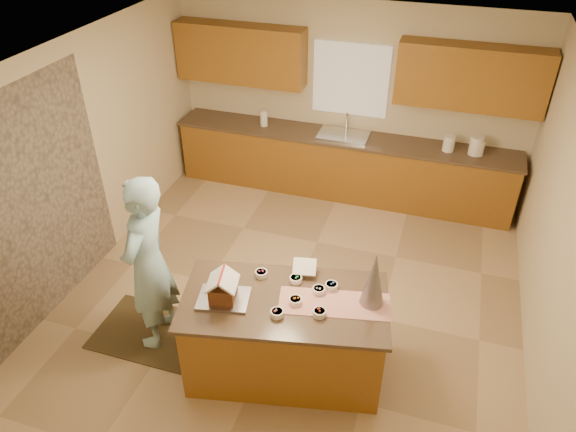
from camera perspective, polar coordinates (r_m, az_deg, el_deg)
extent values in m
plane|color=tan|center=(6.21, 0.32, -8.82)|extent=(5.50, 5.50, 0.00)
plane|color=silver|center=(4.79, 0.43, 15.52)|extent=(5.50, 5.50, 0.00)
plane|color=beige|center=(7.76, 6.58, 12.19)|extent=(5.50, 5.50, 0.00)
plane|color=beige|center=(6.47, -21.37, 5.25)|extent=(5.50, 5.50, 0.00)
plane|color=beige|center=(5.33, 26.99, -2.82)|extent=(5.50, 5.50, 0.00)
plane|color=gray|center=(6.00, -25.37, 0.74)|extent=(0.00, 2.50, 2.50)
cube|color=white|center=(7.63, 6.68, 14.19)|extent=(1.05, 0.03, 1.00)
cube|color=brown|center=(7.89, 5.69, 5.28)|extent=(4.80, 0.60, 0.88)
cube|color=brown|center=(7.68, 5.88, 8.28)|extent=(4.85, 0.63, 0.04)
cube|color=#9C5D21|center=(7.84, -5.06, 16.77)|extent=(1.85, 0.35, 0.80)
cube|color=#9C5D21|center=(7.29, 18.89, 13.75)|extent=(1.85, 0.35, 0.80)
cube|color=silver|center=(7.68, 5.88, 8.22)|extent=(0.70, 0.45, 0.12)
cylinder|color=silver|center=(7.77, 6.25, 9.89)|extent=(0.03, 0.03, 0.28)
cube|color=brown|center=(5.20, -0.35, -12.74)|extent=(1.92, 1.23, 0.87)
cube|color=brown|center=(4.88, -0.37, -9.09)|extent=(2.02, 1.33, 0.04)
cube|color=#B71F0D|center=(4.84, 4.94, -9.23)|extent=(1.04, 0.55, 0.01)
cube|color=silver|center=(4.89, -6.85, -8.69)|extent=(0.51, 0.42, 0.02)
cube|color=white|center=(5.08, 1.76, -5.41)|extent=(0.25, 0.21, 0.09)
cone|color=#A6A7B2|center=(4.72, 9.11, -6.65)|extent=(0.26, 0.26, 0.54)
cube|color=black|center=(5.99, -13.71, -11.98)|extent=(1.28, 0.84, 0.01)
imported|color=#A0D0E3|center=(5.34, -14.61, -5.00)|extent=(0.49, 0.71, 1.89)
cylinder|color=white|center=(7.50, 16.71, 7.40)|extent=(0.15, 0.15, 0.21)
cylinder|color=white|center=(7.51, 19.34, 7.06)|extent=(0.17, 0.17, 0.25)
cylinder|color=white|center=(7.52, 19.63, 6.81)|extent=(0.13, 0.13, 0.19)
cylinder|color=white|center=(7.91, -2.57, 10.34)|extent=(0.11, 0.11, 0.23)
cube|color=brown|center=(4.83, -6.92, -7.90)|extent=(0.26, 0.28, 0.16)
cube|color=white|center=(4.76, -7.78, -6.64)|extent=(0.20, 0.30, 0.12)
cube|color=white|center=(4.73, -6.28, -6.76)|extent=(0.20, 0.30, 0.12)
cylinder|color=red|center=(4.71, -7.08, -6.18)|extent=(0.08, 0.28, 0.02)
cylinder|color=#DF698D|center=(4.71, -1.16, -10.28)|extent=(0.12, 0.12, 0.05)
cylinder|color=green|center=(5.03, 0.83, -6.75)|extent=(0.12, 0.12, 0.05)
cylinder|color=#A33668|center=(5.10, -2.85, -6.14)|extent=(0.12, 0.12, 0.05)
cylinder|color=silver|center=(4.93, 3.28, -7.88)|extent=(0.12, 0.12, 0.05)
cylinder|color=#2F62B0|center=(4.98, 4.62, -7.42)|extent=(0.12, 0.12, 0.05)
cylinder|color=orange|center=(4.82, 0.79, -9.01)|extent=(0.12, 0.12, 0.05)
cylinder|color=red|center=(4.72, 3.36, -10.22)|extent=(0.12, 0.12, 0.05)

